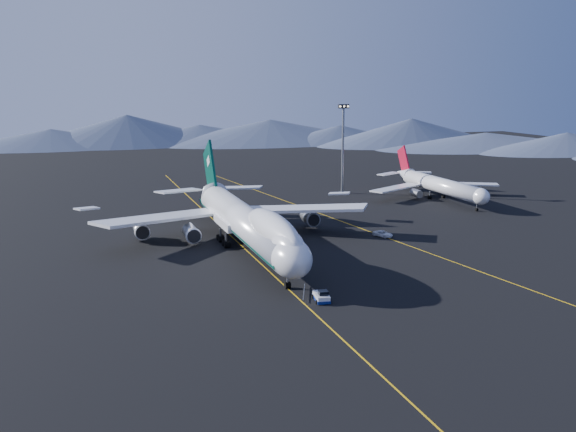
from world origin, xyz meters
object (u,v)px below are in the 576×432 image
object	(u,v)px
pushback_tug	(321,297)
floodlight_mast	(343,149)
boeing_747	(245,221)
second_jet	(438,185)
service_van	(383,234)

from	to	relation	value
pushback_tug	floodlight_mast	xyz separation A→B (m)	(42.19, 88.88, 12.90)
boeing_747	second_jet	xyz separation A→B (m)	(67.16, 36.97, -1.72)
second_jet	service_van	bearing A→B (deg)	-137.92
boeing_747	floodlight_mast	size ratio (longest dim) A/B	2.73
pushback_tug	second_jet	distance (m)	95.67
service_van	pushback_tug	bearing A→B (deg)	-154.08
boeing_747	pushback_tug	bearing A→B (deg)	-84.94
boeing_747	floodlight_mast	xyz separation A→B (m)	(45.19, 54.97, 7.64)
second_jet	service_van	distance (m)	51.33
boeing_747	pushback_tug	world-z (taller)	boeing_747
second_jet	floodlight_mast	distance (m)	29.90
boeing_747	service_van	distance (m)	31.56
pushback_tug	floodlight_mast	world-z (taller)	floodlight_mast
floodlight_mast	pushback_tug	bearing A→B (deg)	-115.39
service_van	floodlight_mast	bearing A→B (deg)	50.63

